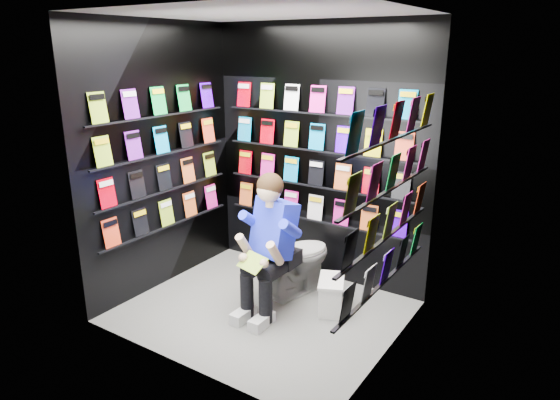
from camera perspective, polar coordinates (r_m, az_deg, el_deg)
The scene contains 14 objects.
floor at distance 4.74m, azimuth -2.04°, elevation -12.59°, with size 2.40×2.40×0.00m, color slate.
ceiling at distance 4.13m, azimuth -2.44°, elevation 20.64°, with size 2.40×2.40×0.00m, color white.
wall_back at distance 5.07m, azimuth 4.36°, elevation 5.16°, with size 2.40×0.04×2.60m, color black.
wall_front at distance 3.51m, azimuth -11.72°, elevation -0.54°, with size 2.40×0.04×2.60m, color black.
wall_left at distance 5.02m, azimuth -13.49°, elevation 4.61°, with size 0.04×2.00×2.60m, color black.
wall_right at distance 3.70m, azimuth 13.08°, elevation 0.29°, with size 0.04×2.00×2.60m, color black.
comics_back at distance 5.05m, azimuth 4.19°, elevation 5.15°, with size 2.10×0.06×1.37m, color orange, non-canonical shape.
comics_left at distance 5.00m, azimuth -13.26°, elevation 4.63°, with size 0.06×1.70×1.37m, color orange, non-canonical shape.
comics_right at distance 3.71m, azimuth 12.66°, elevation 0.43°, with size 0.06×1.70×1.37m, color orange, non-canonical shape.
toilet at distance 4.94m, azimuth 1.92°, elevation -6.50°, with size 0.42×0.75×0.73m, color white.
longbox at distance 4.72m, azimuth 5.85°, elevation -10.85°, with size 0.21×0.37×0.28m, color white.
longbox_lid at distance 4.65m, azimuth 5.90°, elevation -9.17°, with size 0.22×0.39×0.03m, color white.
reader at distance 4.49m, azimuth -0.56°, elevation -3.35°, with size 0.53×0.77×1.42m, color #232CC9, non-canonical shape.
held_comic at distance 4.30m, azimuth -3.17°, elevation -7.15°, with size 0.26×0.01×0.18m, color green.
Camera 1 is at (2.40, -3.35, 2.34)m, focal length 32.00 mm.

